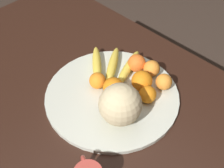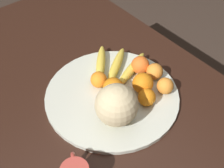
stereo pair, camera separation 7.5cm
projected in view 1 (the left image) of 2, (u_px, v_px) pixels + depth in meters
The scene contains 12 objects.
kitchen_table at pixel (116, 132), 1.08m from camera, with size 1.67×0.87×0.73m.
fruit_bowl at pixel (112, 95), 1.07m from camera, with size 0.46×0.46×0.01m.
melon at pixel (120, 105), 0.94m from camera, with size 0.13×0.13×0.13m.
banana_bunch at pixel (112, 67), 1.13m from camera, with size 0.23×0.25×0.03m.
orange_front_left at pixel (148, 94), 1.02m from camera, with size 0.06×0.06×0.06m.
orange_front_right at pixel (142, 81), 1.06m from camera, with size 0.07×0.07×0.07m.
orange_mid_center at pixel (164, 82), 1.06m from camera, with size 0.06×0.06×0.06m.
orange_back_left at pixel (152, 68), 1.11m from camera, with size 0.06×0.06×0.06m.
orange_back_right at pixel (113, 88), 1.03m from camera, with size 0.07×0.07×0.07m.
orange_top_small at pixel (97, 81), 1.07m from camera, with size 0.06×0.06×0.06m.
orange_side_extra at pixel (137, 63), 1.12m from camera, with size 0.07×0.07×0.07m.
produce_tag at pixel (112, 85), 1.09m from camera, with size 0.07×0.03×0.00m.
Camera 1 is at (0.43, -0.46, 1.53)m, focal length 50.00 mm.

